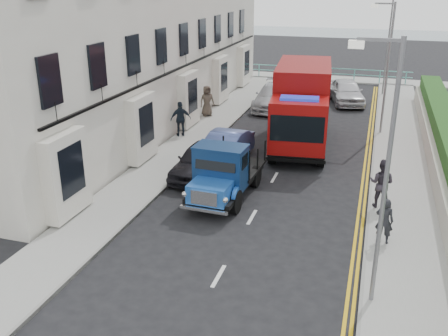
% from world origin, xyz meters
% --- Properties ---
extents(ground, '(120.00, 120.00, 0.00)m').
position_xyz_m(ground, '(0.00, 0.00, 0.00)').
color(ground, black).
rests_on(ground, ground).
extents(pavement_west, '(2.40, 38.00, 0.12)m').
position_xyz_m(pavement_west, '(-5.20, 9.00, 0.06)').
color(pavement_west, gray).
rests_on(pavement_west, ground).
extents(pavement_east, '(2.60, 38.00, 0.12)m').
position_xyz_m(pavement_east, '(5.30, 9.00, 0.06)').
color(pavement_east, gray).
rests_on(pavement_east, ground).
extents(promenade, '(30.00, 2.50, 0.12)m').
position_xyz_m(promenade, '(0.00, 29.00, 0.06)').
color(promenade, gray).
rests_on(promenade, ground).
extents(sea_plane, '(120.00, 120.00, 0.00)m').
position_xyz_m(sea_plane, '(0.00, 60.00, 0.00)').
color(sea_plane, slate).
rests_on(sea_plane, ground).
extents(seafront_railing, '(13.00, 0.08, 1.11)m').
position_xyz_m(seafront_railing, '(0.00, 28.20, 0.58)').
color(seafront_railing, '#59B2A5').
rests_on(seafront_railing, ground).
extents(lamp_near, '(1.23, 0.18, 7.00)m').
position_xyz_m(lamp_near, '(4.18, -2.00, 4.00)').
color(lamp_near, slate).
rests_on(lamp_near, ground).
extents(lamp_mid, '(1.23, 0.18, 7.00)m').
position_xyz_m(lamp_mid, '(4.18, 14.00, 4.00)').
color(lamp_mid, slate).
rests_on(lamp_mid, ground).
extents(lamp_far, '(1.23, 0.18, 7.00)m').
position_xyz_m(lamp_far, '(4.18, 24.00, 4.00)').
color(lamp_far, slate).
rests_on(lamp_far, ground).
extents(bedford_lorry, '(2.12, 4.92, 2.28)m').
position_xyz_m(bedford_lorry, '(-1.46, 3.01, 1.05)').
color(bedford_lorry, black).
rests_on(bedford_lorry, ground).
extents(red_lorry, '(3.42, 7.95, 4.05)m').
position_xyz_m(red_lorry, '(0.30, 10.93, 2.15)').
color(red_lorry, black).
rests_on(red_lorry, ground).
extents(parked_car_front, '(1.88, 4.29, 1.44)m').
position_xyz_m(parked_car_front, '(-3.15, 5.29, 0.72)').
color(parked_car_front, black).
rests_on(parked_car_front, ground).
extents(parked_car_mid, '(1.87, 4.54, 1.46)m').
position_xyz_m(parked_car_mid, '(-2.60, 7.00, 0.73)').
color(parked_car_mid, '#4D60A6').
rests_on(parked_car_mid, ground).
extents(parked_car_rear, '(2.36, 5.42, 1.55)m').
position_xyz_m(parked_car_rear, '(-2.60, 18.00, 0.78)').
color(parked_car_rear, '#B3B3B8').
rests_on(parked_car_rear, ground).
extents(seafront_car_left, '(3.43, 5.13, 1.31)m').
position_xyz_m(seafront_car_left, '(-0.50, 21.61, 0.65)').
color(seafront_car_left, black).
rests_on(seafront_car_left, ground).
extents(seafront_car_right, '(3.09, 5.14, 1.64)m').
position_xyz_m(seafront_car_right, '(1.90, 20.79, 0.82)').
color(seafront_car_right, silver).
rests_on(seafront_car_right, ground).
extents(pedestrian_east_near, '(0.59, 0.41, 1.55)m').
position_xyz_m(pedestrian_east_near, '(4.54, 1.28, 0.90)').
color(pedestrian_east_near, black).
rests_on(pedestrian_east_near, pavement_east).
extents(pedestrian_east_far, '(1.07, 0.93, 1.88)m').
position_xyz_m(pedestrian_east_far, '(4.40, 4.06, 1.06)').
color(pedestrian_east_far, '#2F2932').
rests_on(pedestrian_east_far, pavement_east).
extents(pedestrian_west_near, '(1.17, 0.97, 1.88)m').
position_xyz_m(pedestrian_west_near, '(-6.00, 10.10, 1.06)').
color(pedestrian_west_near, black).
rests_on(pedestrian_west_near, pavement_west).
extents(pedestrian_west_far, '(1.08, 1.04, 1.87)m').
position_xyz_m(pedestrian_west_far, '(-6.00, 14.44, 1.06)').
color(pedestrian_west_far, '#443A31').
rests_on(pedestrian_west_far, pavement_west).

